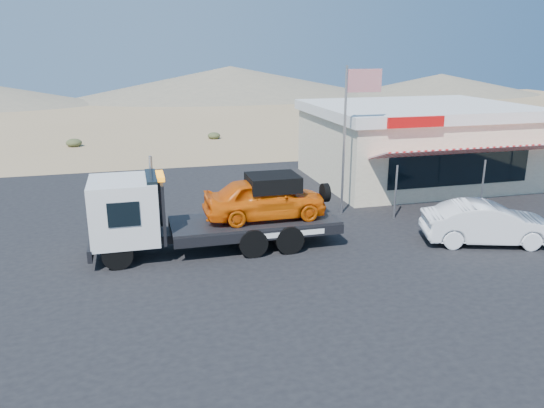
# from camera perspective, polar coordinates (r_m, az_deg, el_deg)

# --- Properties ---
(ground) EXTENTS (120.00, 120.00, 0.00)m
(ground) POSITION_cam_1_polar(r_m,az_deg,el_deg) (16.96, -1.65, -6.70)
(ground) COLOR #977C56
(ground) RESTS_ON ground
(asphalt_lot) EXTENTS (32.00, 24.00, 0.02)m
(asphalt_lot) POSITION_cam_1_polar(r_m,az_deg,el_deg) (20.15, 1.93, -2.84)
(asphalt_lot) COLOR black
(asphalt_lot) RESTS_ON ground
(tow_truck) EXTENTS (8.22, 2.44, 2.75)m
(tow_truck) POSITION_cam_1_polar(r_m,az_deg,el_deg) (17.94, -6.69, -0.46)
(tow_truck) COLOR black
(tow_truck) RESTS_ON asphalt_lot
(white_sedan) EXTENTS (4.72, 2.83, 1.47)m
(white_sedan) POSITION_cam_1_polar(r_m,az_deg,el_deg) (20.06, 22.19, -1.94)
(white_sedan) COLOR silver
(white_sedan) RESTS_ON asphalt_lot
(jerky_store) EXTENTS (10.40, 9.97, 3.90)m
(jerky_store) POSITION_cam_1_polar(r_m,az_deg,el_deg) (28.33, 15.16, 6.42)
(jerky_store) COLOR beige
(jerky_store) RESTS_ON asphalt_lot
(flagpole) EXTENTS (1.55, 0.10, 6.00)m
(flagpole) POSITION_cam_1_polar(r_m,az_deg,el_deg) (21.62, 8.42, 8.59)
(flagpole) COLOR #99999E
(flagpole) RESTS_ON asphalt_lot
(distant_hills) EXTENTS (126.00, 48.00, 4.20)m
(distant_hills) POSITION_cam_1_polar(r_m,az_deg,el_deg) (70.77, -20.32, 11.65)
(distant_hills) COLOR #726B59
(distant_hills) RESTS_ON ground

